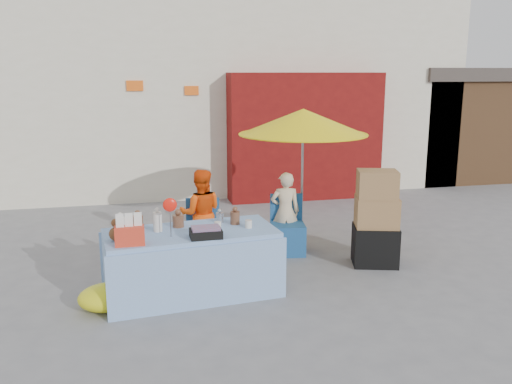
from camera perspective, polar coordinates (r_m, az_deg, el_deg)
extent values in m
plane|color=slate|center=(7.11, -1.50, -9.06)|extent=(80.00, 80.00, 0.00)
cube|color=silver|center=(13.55, -7.56, 10.90)|extent=(12.00, 5.00, 4.50)
cube|color=maroon|center=(11.31, 5.21, 5.82)|extent=(3.20, 0.60, 2.60)
cube|color=#4C331E|center=(14.78, 19.11, 6.37)|extent=(2.60, 3.00, 2.40)
cube|color=#3F3833|center=(14.71, 19.49, 11.60)|extent=(2.80, 3.20, 0.30)
cube|color=orange|center=(10.96, -12.64, 10.86)|extent=(0.32, 0.04, 0.20)
cube|color=orange|center=(11.03, -6.80, 10.56)|extent=(0.28, 0.04, 0.18)
cube|color=#7C98C7|center=(6.55, -6.79, -7.37)|extent=(2.08, 1.10, 0.79)
cube|color=#7C98C7|center=(6.14, -5.84, -9.01)|extent=(2.04, 0.25, 0.74)
cube|color=#7C98C7|center=(6.99, -7.62, -6.34)|extent=(2.04, 0.25, 0.74)
cylinder|color=silver|center=(6.44, -14.07, -3.46)|extent=(0.13, 0.13, 0.19)
cylinder|color=brown|center=(6.57, -12.33, -3.16)|extent=(0.14, 0.14, 0.17)
cylinder|color=silver|center=(6.44, -10.31, -3.11)|extent=(0.12, 0.12, 0.23)
cylinder|color=brown|center=(6.59, -8.19, -3.04)|extent=(0.15, 0.15, 0.15)
cylinder|color=#B2B2B7|center=(6.72, -3.83, -2.71)|extent=(0.10, 0.10, 0.13)
cylinder|color=brown|center=(6.65, -2.23, -2.73)|extent=(0.13, 0.13, 0.16)
cylinder|color=silver|center=(6.44, -4.05, -3.55)|extent=(0.09, 0.09, 0.09)
cylinder|color=silver|center=(6.49, -0.79, -3.39)|extent=(0.09, 0.09, 0.09)
sphere|color=brown|center=(6.19, -14.51, -4.29)|extent=(0.16, 0.16, 0.16)
ellipsoid|color=red|center=(6.14, -9.05, -1.35)|extent=(0.16, 0.07, 0.16)
cube|color=red|center=(5.99, -13.15, -4.51)|extent=(0.33, 0.18, 0.21)
cube|color=black|center=(6.14, -5.30, -4.37)|extent=(0.38, 0.29, 0.09)
cube|color=#1D4F87|center=(7.74, -5.60, -5.51)|extent=(0.54, 0.53, 0.45)
cube|color=#1D4F87|center=(7.83, -5.63, -2.06)|extent=(0.48, 0.11, 0.40)
cube|color=#1D4F87|center=(7.98, 3.36, -4.91)|extent=(0.54, 0.53, 0.45)
cube|color=#1D4F87|center=(8.08, 3.20, -1.56)|extent=(0.48, 0.11, 0.40)
imported|color=#FF510D|center=(7.77, -5.81, -2.27)|extent=(0.69, 0.57, 1.28)
imported|color=beige|center=(8.02, 3.09, -2.08)|extent=(0.47, 0.35, 1.19)
cylinder|color=gray|center=(8.15, 4.87, 1.07)|extent=(0.04, 0.04, 2.00)
cone|color=yellow|center=(8.02, 4.98, 7.38)|extent=(1.90, 1.90, 0.38)
cylinder|color=yellow|center=(8.04, 4.96, 6.10)|extent=(1.90, 1.90, 0.02)
cube|color=black|center=(7.70, 12.42, -5.49)|extent=(0.71, 0.64, 0.54)
cube|color=#926342|center=(7.56, 12.59, -2.05)|extent=(0.66, 0.58, 0.41)
cube|color=#926342|center=(7.45, 12.65, 0.82)|extent=(0.61, 0.52, 0.37)
ellipsoid|color=yellow|center=(6.40, -15.34, -10.63)|extent=(0.74, 0.63, 0.30)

